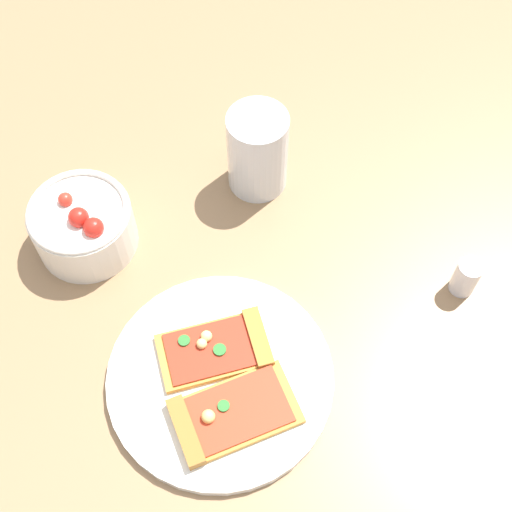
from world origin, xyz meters
TOP-DOWN VIEW (x-y plane):
  - ground_plane at (0.00, 0.00)m, footprint 2.40×2.40m
  - plate at (-0.03, -0.06)m, footprint 0.27×0.27m
  - pizza_slice_near at (-0.01, -0.03)m, footprint 0.15×0.12m
  - pizza_slice_far at (-0.05, -0.10)m, footprint 0.16×0.11m
  - salad_bowl at (-0.05, 0.21)m, footprint 0.13×0.13m
  - soda_glass at (0.19, 0.15)m, footprint 0.08×0.08m
  - pepper_shaker at (0.29, -0.15)m, footprint 0.03×0.03m

SIDE VIEW (x-z plane):
  - ground_plane at x=0.00m, z-range 0.00..0.00m
  - plate at x=-0.03m, z-range 0.00..0.01m
  - pizza_slice_far at x=-0.05m, z-range 0.01..0.03m
  - pizza_slice_near at x=-0.01m, z-range 0.01..0.03m
  - pepper_shaker at x=0.29m, z-range 0.00..0.07m
  - salad_bowl at x=-0.05m, z-range -0.01..0.08m
  - soda_glass at x=0.19m, z-range -0.01..0.12m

